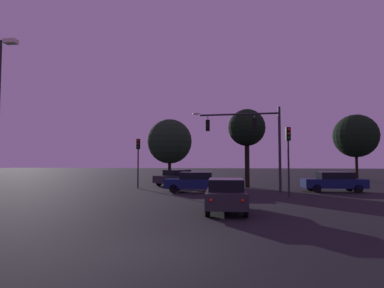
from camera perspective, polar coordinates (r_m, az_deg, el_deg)
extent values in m
plane|color=black|center=(32.45, 3.70, -7.31)|extent=(168.00, 168.00, 0.00)
cylinder|color=#232326|center=(24.76, 15.63, -0.91)|extent=(0.20, 0.20, 6.51)
cylinder|color=#232326|center=(24.99, 8.47, 5.36)|extent=(6.13, 0.61, 0.14)
ellipsoid|color=#F4EACC|center=(25.42, 0.82, 5.52)|extent=(0.56, 0.28, 0.16)
cylinder|color=#232326|center=(24.93, 11.30, 5.00)|extent=(0.05, 0.05, 0.35)
cube|color=black|center=(24.85, 11.32, 3.58)|extent=(0.32, 0.26, 0.90)
sphere|color=#4C0A0A|center=(25.03, 11.31, 4.18)|extent=(0.18, 0.18, 0.18)
sphere|color=#56380C|center=(24.99, 11.32, 3.54)|extent=(0.18, 0.18, 0.18)
sphere|color=#1EE04C|center=(24.96, 11.32, 2.90)|extent=(0.18, 0.18, 0.18)
cylinder|color=#232326|center=(25.22, 2.87, 4.83)|extent=(0.05, 0.05, 0.37)
cube|color=black|center=(25.14, 2.87, 3.39)|extent=(0.32, 0.26, 0.90)
sphere|color=#4C0A0A|center=(25.31, 2.92, 3.99)|extent=(0.18, 0.18, 0.18)
sphere|color=#56380C|center=(25.27, 2.92, 3.36)|extent=(0.18, 0.18, 0.18)
sphere|color=#1EE04C|center=(25.24, 2.92, 2.73)|extent=(0.18, 0.18, 0.18)
cylinder|color=#232326|center=(21.79, 17.13, -4.28)|extent=(0.12, 0.12, 3.70)
cube|color=black|center=(21.86, 17.03, 1.76)|extent=(0.34, 0.29, 0.90)
sphere|color=red|center=(21.76, 17.13, 2.52)|extent=(0.18, 0.18, 0.18)
sphere|color=#56380C|center=(21.73, 17.15, 1.79)|extent=(0.18, 0.18, 0.18)
sphere|color=#0C4219|center=(21.71, 17.16, 1.05)|extent=(0.18, 0.18, 0.18)
cylinder|color=#232326|center=(27.78, -9.77, -4.43)|extent=(0.12, 0.12, 3.41)
cube|color=black|center=(27.82, -9.73, 0.00)|extent=(0.32, 0.26, 0.90)
sphere|color=red|center=(27.70, -9.79, 0.60)|extent=(0.18, 0.18, 0.18)
sphere|color=#56380C|center=(27.68, -9.79, 0.02)|extent=(0.18, 0.18, 0.18)
sphere|color=#0C4219|center=(27.66, -9.80, -0.56)|extent=(0.18, 0.18, 0.18)
cube|color=#232328|center=(14.69, 6.17, -9.61)|extent=(1.90, 4.11, 0.68)
cube|color=black|center=(14.49, 6.17, -7.31)|extent=(1.59, 2.24, 0.52)
cylinder|color=black|center=(16.06, 3.27, -10.30)|extent=(0.22, 0.65, 0.64)
cylinder|color=black|center=(16.09, 8.92, -10.25)|extent=(0.22, 0.65, 0.64)
cylinder|color=black|center=(13.42, 2.88, -11.69)|extent=(0.22, 0.65, 0.64)
cylinder|color=black|center=(13.44, 9.67, -11.63)|extent=(0.22, 0.65, 0.64)
sphere|color=red|center=(12.66, 3.49, -10.18)|extent=(0.14, 0.14, 0.14)
sphere|color=red|center=(12.68, 9.15, -10.13)|extent=(0.14, 0.14, 0.14)
cube|color=#0F1947|center=(26.46, 24.26, -6.51)|extent=(4.56, 2.00, 0.68)
cube|color=black|center=(26.48, 24.53, -5.20)|extent=(2.48, 1.67, 0.52)
cylinder|color=black|center=(25.25, 21.68, -7.51)|extent=(0.65, 0.22, 0.64)
cylinder|color=black|center=(26.83, 20.68, -7.27)|extent=(0.65, 0.22, 0.64)
cylinder|color=black|center=(26.24, 27.95, -7.19)|extent=(0.65, 0.22, 0.64)
cylinder|color=black|center=(27.76, 26.63, -6.99)|extent=(0.65, 0.22, 0.64)
sphere|color=red|center=(26.67, 29.32, -6.14)|extent=(0.14, 0.14, 0.14)
sphere|color=red|center=(27.86, 28.23, -6.03)|extent=(0.14, 0.14, 0.14)
cube|color=#0F1947|center=(23.95, 0.43, -7.17)|extent=(4.43, 1.99, 0.68)
cube|color=black|center=(23.90, 0.79, -5.74)|extent=(2.41, 1.68, 0.52)
cylinder|color=black|center=(23.33, -3.35, -8.11)|extent=(0.64, 0.21, 0.64)
cylinder|color=black|center=(24.99, -2.72, -7.78)|extent=(0.64, 0.21, 0.64)
cylinder|color=black|center=(23.04, 3.85, -8.16)|extent=(0.64, 0.21, 0.64)
cylinder|color=black|center=(24.73, 4.00, -7.83)|extent=(0.64, 0.21, 0.64)
sphere|color=red|center=(23.17, 5.75, -7.04)|extent=(0.14, 0.14, 0.14)
sphere|color=red|center=(24.50, 5.76, -6.83)|extent=(0.14, 0.14, 0.14)
cube|color=#232328|center=(30.50, -2.94, -6.33)|extent=(3.96, 4.66, 0.68)
cube|color=black|center=(30.59, -2.74, -5.20)|extent=(2.62, 2.84, 0.52)
cylinder|color=black|center=(28.93, -3.79, -7.17)|extent=(0.52, 0.64, 0.64)
cylinder|color=black|center=(30.09, -5.99, -7.01)|extent=(0.52, 0.64, 0.64)
cylinder|color=black|center=(31.04, 0.01, -6.91)|extent=(0.52, 0.64, 0.64)
cylinder|color=black|center=(32.13, -2.18, -6.79)|extent=(0.52, 0.64, 0.64)
sphere|color=red|center=(31.70, 0.68, -6.04)|extent=(0.14, 0.14, 0.14)
sphere|color=red|center=(32.54, -1.04, -5.97)|extent=(0.14, 0.14, 0.14)
cylinder|color=#232326|center=(18.27, -31.45, 15.65)|extent=(1.32, 0.10, 0.10)
cube|color=#F4EACC|center=(17.93, -30.03, 15.81)|extent=(0.60, 0.36, 0.20)
cylinder|color=black|center=(36.83, -4.09, -4.59)|extent=(0.37, 0.37, 2.88)
sphere|color=black|center=(36.90, -4.07, 0.48)|extent=(5.21, 5.21, 5.21)
cylinder|color=black|center=(41.79, 27.71, -3.58)|extent=(0.32, 0.32, 3.59)
sphere|color=black|center=(41.90, 27.58, 1.32)|extent=(5.09, 5.09, 5.09)
cylinder|color=black|center=(28.71, 9.97, -3.57)|extent=(0.42, 0.42, 4.23)
sphere|color=black|center=(28.88, 9.91, 2.96)|extent=(3.35, 3.35, 3.35)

